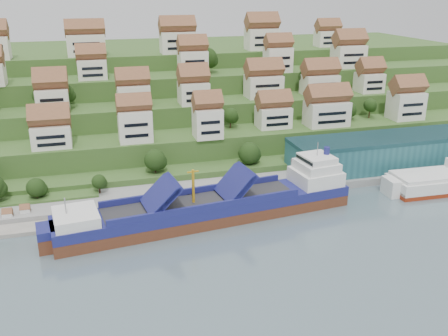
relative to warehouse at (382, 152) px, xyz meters
name	(u,v)px	position (x,y,z in m)	size (l,w,h in m)	color
ground	(241,214)	(-52.00, -17.00, -7.20)	(300.00, 300.00, 0.00)	slate
quay	(289,182)	(-32.00, -2.00, -6.10)	(180.00, 14.00, 2.20)	gray
pebble_beach	(10,219)	(-110.00, -5.00, -6.70)	(45.00, 20.00, 1.00)	gray
hillside	(171,95)	(-52.00, 86.55, 3.46)	(260.00, 128.00, 31.00)	#2D4C1E
hillside_village	(202,79)	(-47.74, 44.34, 17.52)	(159.55, 64.86, 28.68)	white
hillside_trees	(183,114)	(-58.13, 27.66, 9.50)	(139.46, 62.89, 31.41)	#203C14
warehouse	(382,152)	(0.00, 0.00, 0.00)	(60.00, 15.00, 10.00)	#255E64
flagpole	(291,170)	(-33.89, -7.00, -0.32)	(1.28, 0.16, 8.00)	gray
beach_huts	(0,216)	(-112.00, -6.25, -5.10)	(14.40, 3.70, 2.20)	white
cargo_ship	(216,207)	(-58.88, -17.92, -3.96)	(77.41, 20.62, 16.96)	#582D1A
second_ship	(444,181)	(10.25, -17.00, -4.49)	(31.26, 12.42, 8.96)	maroon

